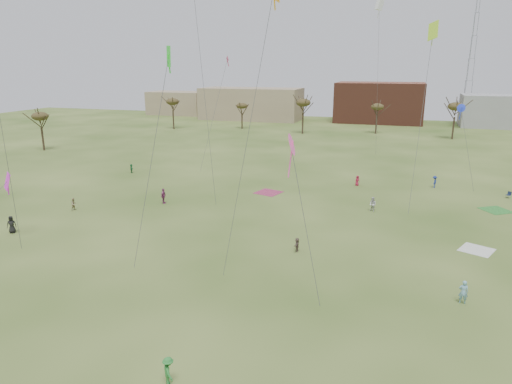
% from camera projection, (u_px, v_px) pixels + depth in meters
% --- Properties ---
extents(ground, '(260.00, 260.00, 0.00)m').
position_uv_depth(ground, '(206.00, 305.00, 33.59)').
color(ground, '#304D18').
rests_on(ground, ground).
extents(flyer_near_center, '(1.21, 1.23, 1.69)m').
position_uv_depth(flyer_near_center, '(168.00, 371.00, 25.06)').
color(flyer_near_center, '#2A7F32').
rests_on(flyer_near_center, ground).
extents(spectator_fore_b, '(0.75, 0.87, 1.51)m').
position_uv_depth(spectator_fore_b, '(74.00, 204.00, 55.49)').
color(spectator_fore_b, '#9B8A62').
rests_on(spectator_fore_b, ground).
extents(spectator_fore_c, '(0.47, 1.27, 1.35)m').
position_uv_depth(spectator_fore_c, '(297.00, 245.00, 43.18)').
color(spectator_fore_c, brown).
rests_on(spectator_fore_c, ground).
extents(flyer_mid_a, '(1.08, 1.01, 1.86)m').
position_uv_depth(flyer_mid_a, '(12.00, 224.00, 47.89)').
color(flyer_mid_a, black).
rests_on(flyer_mid_a, ground).
extents(flyer_mid_c, '(0.68, 0.45, 1.83)m').
position_uv_depth(flyer_mid_c, '(463.00, 292.00, 33.66)').
color(flyer_mid_c, '#76AEC5').
rests_on(flyer_mid_c, ground).
extents(spectator_mid_d, '(0.57, 1.19, 1.98)m').
position_uv_depth(spectator_mid_d, '(163.00, 196.00, 58.10)').
color(spectator_mid_d, '#8E3B6E').
rests_on(spectator_mid_d, ground).
extents(spectator_mid_e, '(1.09, 1.05, 1.77)m').
position_uv_depth(spectator_mid_e, '(373.00, 204.00, 54.96)').
color(spectator_mid_e, '#BDBDBD').
rests_on(spectator_mid_e, ground).
extents(flyer_far_a, '(1.16, 1.30, 1.43)m').
position_uv_depth(flyer_far_a, '(131.00, 168.00, 74.91)').
color(flyer_far_a, '#257140').
rests_on(flyer_far_a, ground).
extents(flyer_far_b, '(0.87, 0.84, 1.50)m').
position_uv_depth(flyer_far_b, '(357.00, 181.00, 66.83)').
color(flyer_far_b, '#A51C3A').
rests_on(flyer_far_b, ground).
extents(flyer_far_c, '(0.84, 1.21, 1.72)m').
position_uv_depth(flyer_far_c, '(435.00, 182.00, 65.71)').
color(flyer_far_c, navy).
rests_on(flyer_far_c, ground).
extents(blanket_cream, '(3.68, 3.68, 0.03)m').
position_uv_depth(blanket_cream, '(477.00, 250.00, 43.64)').
color(blanket_cream, white).
rests_on(blanket_cream, ground).
extents(blanket_plum, '(4.01, 4.01, 0.03)m').
position_uv_depth(blanket_plum, '(268.00, 193.00, 63.34)').
color(blanket_plum, '#A23157').
rests_on(blanket_plum, ground).
extents(blanket_olive, '(4.20, 4.20, 0.03)m').
position_uv_depth(blanket_olive, '(496.00, 210.00, 55.58)').
color(blanket_olive, '#318831').
rests_on(blanket_olive, ground).
extents(camp_chair_right, '(0.74, 0.74, 0.87)m').
position_uv_depth(camp_chair_right, '(508.00, 196.00, 60.66)').
color(camp_chair_right, '#16213D').
rests_on(camp_chair_right, ground).
extents(kites_aloft, '(58.55, 71.75, 26.82)m').
position_uv_depth(kites_aloft, '(322.00, 27.00, 56.70)').
color(kites_aloft, red).
rests_on(kites_aloft, ground).
extents(tree_line, '(117.44, 49.32, 8.91)m').
position_uv_depth(tree_line, '(334.00, 110.00, 105.05)').
color(tree_line, '#3A2B1E').
rests_on(tree_line, ground).
extents(building_tan, '(32.00, 14.00, 10.00)m').
position_uv_depth(building_tan, '(251.00, 104.00, 148.04)').
color(building_tan, '#937F60').
rests_on(building_tan, ground).
extents(building_brick, '(26.00, 16.00, 12.00)m').
position_uv_depth(building_brick, '(379.00, 102.00, 140.47)').
color(building_brick, brown).
rests_on(building_brick, ground).
extents(building_grey, '(24.00, 12.00, 9.00)m').
position_uv_depth(building_grey, '(506.00, 111.00, 128.65)').
color(building_grey, gray).
rests_on(building_grey, ground).
extents(building_tan_west, '(20.00, 12.00, 8.00)m').
position_uv_depth(building_tan_west, '(178.00, 103.00, 163.63)').
color(building_tan_west, '#937F60').
rests_on(building_tan_west, ground).
extents(radio_tower, '(1.51, 1.72, 41.00)m').
position_uv_depth(radio_tower, '(471.00, 58.00, 134.09)').
color(radio_tower, '#9EA3A8').
rests_on(radio_tower, ground).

